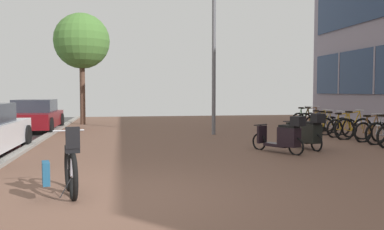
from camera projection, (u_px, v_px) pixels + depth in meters
name	position (u px, v px, depth m)	size (l,w,h in m)	color
ground	(204.00, 195.00, 6.32)	(21.00, 40.00, 0.13)	#292726
bicycle_foreground	(69.00, 169.00, 6.24)	(0.58, 1.36, 1.11)	black
bicycle_rack_03	(371.00, 132.00, 12.81)	(1.30, 0.48, 0.93)	black
bicycle_rack_04	(353.00, 129.00, 13.45)	(1.41, 0.48, 1.03)	black
bicycle_rack_05	(342.00, 128.00, 14.12)	(1.29, 0.48, 0.93)	black
bicycle_rack_06	(333.00, 126.00, 14.80)	(1.32, 0.48, 0.94)	black
bicycle_rack_07	(325.00, 125.00, 15.47)	(1.28, 0.48, 0.93)	black
bicycle_rack_08	(320.00, 123.00, 16.17)	(1.30, 0.48, 0.92)	black
bicycle_rack_09	(312.00, 121.00, 16.84)	(1.40, 0.48, 1.03)	black
bicycle_rack_10	(304.00, 120.00, 17.51)	(1.33, 0.47, 0.99)	black
scooter_near	(284.00, 136.00, 10.43)	(1.01, 1.52, 1.00)	black
scooter_mid	(308.00, 133.00, 11.18)	(0.64, 1.76, 1.03)	black
parked_car_far	(35.00, 116.00, 16.54)	(1.87, 3.90, 1.26)	maroon
lamp_post	(214.00, 38.00, 14.85)	(0.20, 0.52, 6.41)	slate
street_tree	(82.00, 41.00, 19.47)	(2.65, 2.65, 5.33)	brown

